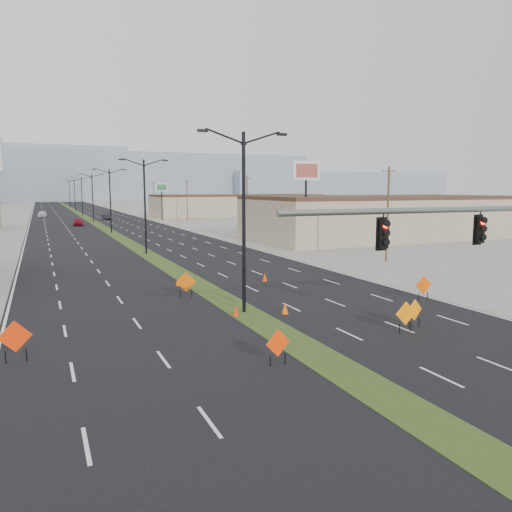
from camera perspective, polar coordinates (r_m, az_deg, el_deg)
name	(u,v)px	position (r m, az deg, el deg)	size (l,w,h in m)	color
ground	(374,390)	(18.37, 13.35, -14.73)	(600.00, 600.00, 0.00)	gray
road_surface	(92,221)	(114.19, -18.25, 3.81)	(25.00, 400.00, 0.02)	black
median_strip	(92,221)	(114.19, -18.25, 3.81)	(2.00, 400.00, 0.04)	#2A4117
building_se_near	(378,218)	(73.53, 13.72, 4.19)	(36.00, 18.00, 5.50)	tan
building_se_far	(238,206)	(132.70, -2.08, 5.75)	(44.00, 16.00, 5.00)	tan
mesa_center	(127,177)	(317.60, -14.49, 8.71)	(220.00, 50.00, 28.00)	gray
mesa_east	(332,186)	(358.26, 8.73, 7.92)	(160.00, 50.00, 18.00)	gray
mesa_backdrop	(1,173)	(334.21, -27.12, 8.40)	(140.00, 50.00, 32.00)	gray
signal_mast	(510,238)	(24.53, 27.06, 1.82)	(16.30, 0.60, 8.00)	slate
streetlight_0	(244,217)	(27.56, -1.40, 4.52)	(5.15, 0.24, 10.02)	black
streetlight_1	(145,203)	(54.52, -12.58, 5.90)	(5.15, 0.24, 10.02)	black
streetlight_2	(110,199)	(82.18, -16.32, 6.31)	(5.15, 0.24, 10.02)	black
streetlight_3	(93,196)	(110.01, -18.17, 6.50)	(5.15, 0.24, 10.02)	black
streetlight_4	(82,195)	(137.91, -19.28, 6.62)	(5.15, 0.24, 10.02)	black
streetlight_5	(75,194)	(165.84, -20.01, 6.69)	(5.15, 0.24, 10.02)	black
streetlight_6	(70,193)	(193.79, -20.53, 6.74)	(5.15, 0.24, 10.02)	black
utility_pole_0	(388,213)	(49.07, 14.82, 4.78)	(1.60, 0.20, 9.00)	#4C3823
utility_pole_1	(247,203)	(79.55, -1.03, 6.04)	(1.60, 0.20, 9.00)	#4C3823
utility_pole_2	(187,199)	(112.69, -7.87, 6.45)	(1.60, 0.20, 9.00)	#4C3823
utility_pole_3	(154,197)	(146.70, -11.59, 6.64)	(1.60, 0.20, 9.00)	#4C3823
car_left	(78,222)	(100.60, -19.65, 3.70)	(1.76, 4.37, 1.49)	maroon
car_mid	(107,217)	(118.26, -16.71, 4.30)	(1.34, 3.86, 1.27)	black
car_far	(42,214)	(134.49, -23.23, 4.40)	(1.98, 4.86, 1.41)	silver
construction_sign_0	(15,338)	(22.38, -25.84, -8.43)	(1.30, 0.18, 1.74)	red
construction_sign_1	(278,344)	(19.92, 2.51, -10.06)	(1.11, 0.22, 1.49)	#FF3905
construction_sign_2	(186,283)	(32.11, -8.01, -3.06)	(1.24, 0.33, 1.69)	#DC5504
construction_sign_3	(406,315)	(25.32, 16.74, -6.42)	(1.17, 0.07, 1.55)	orange
construction_sign_4	(415,311)	(26.44, 17.67, -6.02)	(1.07, 0.26, 1.44)	orange
construction_sign_5	(424,286)	(32.96, 18.61, -3.26)	(1.17, 0.09, 1.56)	#DB4B04
cone_0	(236,311)	(27.46, -2.33, -6.27)	(0.38, 0.38, 0.64)	red
cone_1	(285,308)	(27.99, 3.33, -6.00)	(0.39, 0.39, 0.65)	#E25904
cone_2	(265,277)	(37.64, 1.01, -2.44)	(0.39, 0.39, 0.65)	#D63E04
cone_3	(178,282)	(36.36, -8.93, -2.94)	(0.35, 0.35, 0.59)	#D94904
pole_sign_east_near	(306,177)	(58.51, 5.75, 8.98)	(3.32, 0.75, 10.13)	black
pole_sign_east_far	(162,190)	(113.59, -10.73, 7.37)	(2.62, 1.28, 8.19)	black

